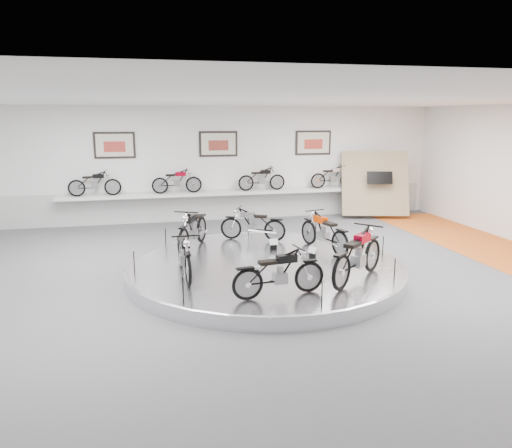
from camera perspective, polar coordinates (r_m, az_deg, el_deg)
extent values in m
plane|color=#575759|center=(11.42, 1.41, -6.37)|extent=(16.00, 16.00, 0.00)
plane|color=white|center=(10.84, 1.53, 14.11)|extent=(16.00, 16.00, 0.00)
plane|color=white|center=(17.77, -4.30, 6.87)|extent=(16.00, 0.00, 16.00)
plane|color=white|center=(4.73, 23.82, -9.15)|extent=(16.00, 0.00, 16.00)
cube|color=#BCBCBA|center=(17.94, -4.22, 2.25)|extent=(15.68, 0.04, 1.10)
cylinder|color=silver|center=(11.65, 1.04, -5.22)|extent=(6.40, 6.40, 0.30)
torus|color=#B2B2BA|center=(11.62, 1.05, -4.66)|extent=(6.40, 6.40, 0.10)
cube|color=silver|center=(17.59, -4.10, 3.54)|extent=(11.00, 0.55, 0.10)
cube|color=beige|center=(17.48, -15.86, 8.66)|extent=(1.35, 0.06, 0.88)
cube|color=beige|center=(17.68, -4.32, 9.12)|extent=(1.35, 0.06, 0.88)
cube|color=beige|center=(18.55, 6.56, 9.21)|extent=(1.35, 0.06, 0.88)
cube|color=#A08664|center=(18.71, 13.43, 4.53)|extent=(2.56, 1.52, 2.30)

